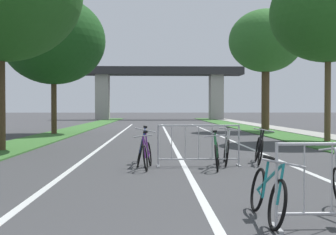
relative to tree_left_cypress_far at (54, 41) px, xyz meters
The scene contains 17 objects.
grass_verge_left 6.66m from the tree_left_cypress_far, 86.51° to the left, with size 2.17×67.47×0.05m, color #386B2D.
grass_verge_right 14.08m from the tree_left_cypress_far, 18.50° to the left, with size 2.17×67.47×0.05m, color #386B2D.
sidewalk_path_right 15.80m from the tree_left_cypress_far, 16.15° to the left, with size 1.67×67.47×0.08m, color #9E9B93.
lane_stripe_center 9.10m from the tree_left_cypress_far, 31.86° to the right, with size 0.14×39.03×0.01m, color silver.
lane_stripe_right_lane 11.19m from the tree_left_cypress_far, 23.43° to the right, with size 0.14×39.03×0.01m, color silver.
lane_stripe_left_lane 7.46m from the tree_left_cypress_far, 47.65° to the right, with size 0.14×39.03×0.01m, color silver.
overpass_bridge 32.92m from the tree_left_cypress_far, 78.91° to the left, with size 21.30×3.50×6.71m.
tree_left_cypress_far is the anchor object (origin of this frame).
tree_right_pine_near 14.40m from the tree_left_cypress_far, 24.90° to the right, with size 4.97×4.97×7.68m.
tree_right_pine_far 13.02m from the tree_left_cypress_far, 13.44° to the left, with size 4.67×4.67×7.73m.
crowd_barrier_second 16.08m from the tree_left_cypress_far, 64.19° to the right, with size 2.11×0.47×1.05m.
bicycle_green_1 16.69m from the tree_left_cypress_far, 63.64° to the right, with size 0.57×1.68×0.92m.
bicycle_blue_4 15.23m from the tree_left_cypress_far, 68.80° to the right, with size 0.52×1.77×1.00m.
bicycle_white_5 16.10m from the tree_left_cypress_far, 60.89° to the right, with size 0.54×1.76×0.98m.
bicycle_black_6 16.41m from the tree_left_cypress_far, 57.74° to the right, with size 0.52×1.70×0.96m.
bicycle_purple_7 15.98m from the tree_left_cypress_far, 69.21° to the right, with size 0.44×1.61×0.91m.
bicycle_teal_8 21.10m from the tree_left_cypress_far, 69.96° to the right, with size 0.54×1.62×0.87m.
Camera 1 is at (-0.77, -1.56, 1.46)m, focal length 47.63 mm.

